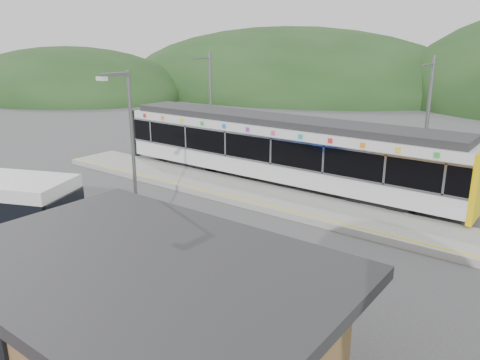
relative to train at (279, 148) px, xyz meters
The scene contains 9 objects.
ground 6.34m from the train, 90.66° to the right, with size 120.00×120.00×0.00m, color #4C4C4F.
hills 6.50m from the train, ahead, with size 146.00×149.00×26.00m.
platform 3.31m from the train, 91.48° to the right, with size 26.00×3.20×0.30m, color #9E9E99.
yellow_line 4.37m from the train, 91.00° to the right, with size 26.00×0.10×0.01m, color yellow.
train is the anchor object (origin of this frame).
catenary_mast_west 7.69m from the train, 160.07° to the left, with size 0.18×1.80×7.00m.
catenary_mast_east 7.56m from the train, 20.30° to the left, with size 0.18×1.80×7.00m.
station_shelter 16.14m from the train, 68.44° to the right, with size 9.20×6.20×3.00m.
lamp_post 11.57m from the train, 83.13° to the right, with size 0.35×1.17×6.77m.
Camera 1 is at (13.44, -15.15, 7.64)m, focal length 35.00 mm.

